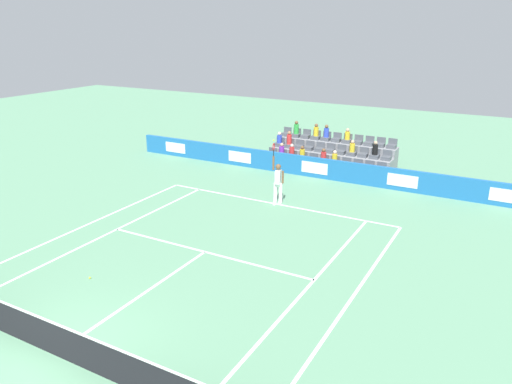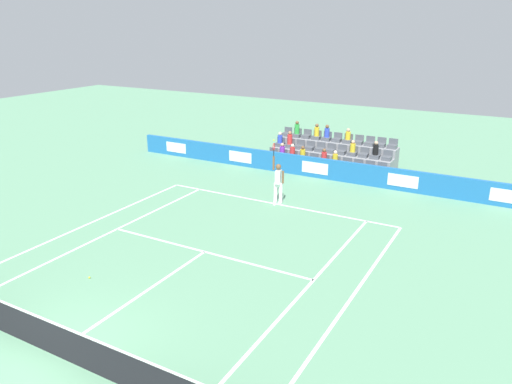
# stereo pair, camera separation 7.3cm
# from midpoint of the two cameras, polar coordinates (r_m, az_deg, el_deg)

# --- Properties ---
(ground_plane) EXTENTS (80.00, 80.00, 0.00)m
(ground_plane) POSITION_cam_midpoint_polar(r_m,az_deg,el_deg) (13.39, -22.60, -17.06)
(ground_plane) COLOR #669E77
(line_baseline) EXTENTS (10.97, 0.10, 0.01)m
(line_baseline) POSITION_cam_midpoint_polar(r_m,az_deg,el_deg) (21.68, 2.19, -1.38)
(line_baseline) COLOR white
(line_baseline) RESTS_ON ground
(line_service) EXTENTS (8.23, 0.10, 0.01)m
(line_service) POSITION_cam_midpoint_polar(r_m,az_deg,el_deg) (17.34, -6.09, -6.93)
(line_service) COLOR white
(line_service) RESTS_ON ground
(line_centre_service) EXTENTS (0.10, 6.40, 0.01)m
(line_centre_service) POSITION_cam_midpoint_polar(r_m,az_deg,el_deg) (15.15, -13.13, -11.45)
(line_centre_service) COLOR white
(line_centre_service) RESTS_ON ground
(line_singles_sideline_left) EXTENTS (0.10, 11.89, 0.01)m
(line_singles_sideline_left) POSITION_cam_midpoint_polar(r_m,az_deg,el_deg) (19.52, -16.88, -4.62)
(line_singles_sideline_left) COLOR white
(line_singles_sideline_left) RESTS_ON ground
(line_singles_sideline_right) EXTENTS (0.10, 11.89, 0.01)m
(line_singles_sideline_right) POSITION_cam_midpoint_polar(r_m,az_deg,el_deg) (15.21, 5.98, -10.89)
(line_singles_sideline_right) COLOR white
(line_singles_sideline_right) RESTS_ON ground
(line_doubles_sideline_left) EXTENTS (0.10, 11.89, 0.01)m
(line_doubles_sideline_left) POSITION_cam_midpoint_polar(r_m,az_deg,el_deg) (20.47, -19.59, -3.80)
(line_doubles_sideline_left) COLOR white
(line_doubles_sideline_left) RESTS_ON ground
(line_doubles_sideline_right) EXTENTS (0.10, 11.89, 0.01)m
(line_doubles_sideline_right) POSITION_cam_midpoint_polar(r_m,az_deg,el_deg) (14.82, 10.96, -12.03)
(line_doubles_sideline_right) COLOR white
(line_doubles_sideline_right) RESTS_ON ground
(line_centre_mark) EXTENTS (0.10, 0.20, 0.01)m
(line_centre_mark) POSITION_cam_midpoint_polar(r_m,az_deg,el_deg) (21.59, 2.07, -1.46)
(line_centre_mark) COLOR white
(line_centre_mark) RESTS_ON ground
(sponsor_barrier) EXTENTS (22.35, 0.22, 1.05)m
(sponsor_barrier) POSITION_cam_midpoint_polar(r_m,az_deg,el_deg) (25.45, 6.83, 2.86)
(sponsor_barrier) COLOR #1E66AD
(sponsor_barrier) RESTS_ON ground
(tennis_net) EXTENTS (11.97, 0.10, 1.07)m
(tennis_net) POSITION_cam_midpoint_polar(r_m,az_deg,el_deg) (13.12, -22.88, -15.31)
(tennis_net) COLOR #33383D
(tennis_net) RESTS_ON ground
(tennis_player) EXTENTS (0.53, 0.40, 2.85)m
(tennis_player) POSITION_cam_midpoint_polar(r_m,az_deg,el_deg) (21.52, 2.47, 1.25)
(tennis_player) COLOR white
(tennis_player) RESTS_ON ground
(stadium_stand) EXTENTS (6.82, 2.85, 2.21)m
(stadium_stand) POSITION_cam_midpoint_polar(r_m,az_deg,el_deg) (27.53, 8.61, 4.10)
(stadium_stand) COLOR gray
(stadium_stand) RESTS_ON ground
(loose_tennis_ball) EXTENTS (0.07, 0.07, 0.07)m
(loose_tennis_ball) POSITION_cam_midpoint_polar(r_m,az_deg,el_deg) (16.40, -18.90, -9.43)
(loose_tennis_ball) COLOR #D1E533
(loose_tennis_ball) RESTS_ON ground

